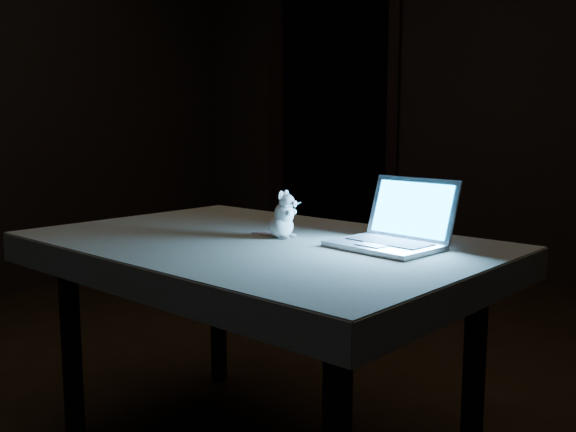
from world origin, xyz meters
The scene contains 7 objects.
floor centered at (0.00, 0.00, 0.00)m, with size 5.00×5.00×0.00m, color black.
back_wall centered at (0.00, 2.50, 1.30)m, with size 4.50×0.04×2.60m, color black.
doorway centered at (-1.10, 2.50, 1.06)m, with size 1.06×0.36×2.13m, color black, non-canonical shape.
table centered at (0.16, -0.27, 0.34)m, with size 1.28×0.83×0.69m, color black, non-canonical shape.
tablecloth centered at (0.24, -0.22, 0.65)m, with size 1.37×0.92×0.09m, color #BAB29E, non-canonical shape.
laptop centered at (0.54, -0.20, 0.79)m, with size 0.29×0.25×0.20m, color silver, non-canonical shape.
plush_mouse centered at (0.21, -0.22, 0.77)m, with size 0.10×0.10×0.14m, color white, non-canonical shape.
Camera 1 is at (1.26, -1.81, 1.04)m, focal length 40.00 mm.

